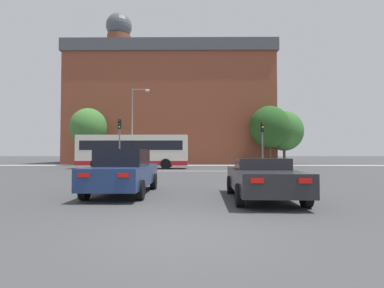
{
  "coord_description": "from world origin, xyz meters",
  "views": [
    {
      "loc": [
        0.28,
        -5.39,
        1.44
      ],
      "look_at": [
        0.03,
        23.64,
        2.42
      ],
      "focal_mm": 28.0,
      "sensor_mm": 36.0,
      "label": 1
    }
  ],
  "objects_px": {
    "traffic_light_near_left": "(120,136)",
    "street_lamp_junction": "(135,120)",
    "bus_crossing_lead": "(134,151)",
    "car_saloon_left": "(124,172)",
    "car_roadster_right": "(262,178)",
    "pedestrian_waiting": "(175,157)",
    "traffic_light_near_right": "(262,138)"
  },
  "relations": [
    {
      "from": "traffic_light_near_left",
      "to": "street_lamp_junction",
      "type": "relative_size",
      "value": 0.54
    },
    {
      "from": "bus_crossing_lead",
      "to": "car_saloon_left",
      "type": "bearing_deg",
      "value": 10.51
    },
    {
      "from": "bus_crossing_lead",
      "to": "traffic_light_near_left",
      "type": "relative_size",
      "value": 2.42
    },
    {
      "from": "bus_crossing_lead",
      "to": "traffic_light_near_left",
      "type": "distance_m",
      "value": 4.21
    },
    {
      "from": "street_lamp_junction",
      "to": "car_roadster_right",
      "type": "bearing_deg",
      "value": -68.17
    },
    {
      "from": "street_lamp_junction",
      "to": "pedestrian_waiting",
      "type": "relative_size",
      "value": 4.54
    },
    {
      "from": "car_roadster_right",
      "to": "street_lamp_junction",
      "type": "bearing_deg",
      "value": 113.51
    },
    {
      "from": "traffic_light_near_right",
      "to": "pedestrian_waiting",
      "type": "xyz_separation_m",
      "value": [
        -8.21,
        12.74,
        -1.71
      ]
    },
    {
      "from": "pedestrian_waiting",
      "to": "car_saloon_left",
      "type": "bearing_deg",
      "value": 130.1
    },
    {
      "from": "car_roadster_right",
      "to": "street_lamp_junction",
      "type": "distance_m",
      "value": 22.45
    },
    {
      "from": "bus_crossing_lead",
      "to": "pedestrian_waiting",
      "type": "bearing_deg",
      "value": 157.33
    },
    {
      "from": "car_roadster_right",
      "to": "car_saloon_left",
      "type": "bearing_deg",
      "value": 166.8
    },
    {
      "from": "traffic_light_near_right",
      "to": "car_roadster_right",
      "type": "bearing_deg",
      "value": -102.82
    },
    {
      "from": "car_roadster_right",
      "to": "pedestrian_waiting",
      "type": "height_order",
      "value": "pedestrian_waiting"
    },
    {
      "from": "bus_crossing_lead",
      "to": "pedestrian_waiting",
      "type": "relative_size",
      "value": 5.96
    },
    {
      "from": "bus_crossing_lead",
      "to": "street_lamp_junction",
      "type": "distance_m",
      "value": 3.15
    },
    {
      "from": "car_roadster_right",
      "to": "traffic_light_near_right",
      "type": "relative_size",
      "value": 1.12
    },
    {
      "from": "car_roadster_right",
      "to": "bus_crossing_lead",
      "type": "relative_size",
      "value": 0.43
    },
    {
      "from": "traffic_light_near_left",
      "to": "pedestrian_waiting",
      "type": "distance_m",
      "value": 13.35
    },
    {
      "from": "car_saloon_left",
      "to": "pedestrian_waiting",
      "type": "height_order",
      "value": "pedestrian_waiting"
    },
    {
      "from": "car_saloon_left",
      "to": "street_lamp_junction",
      "type": "height_order",
      "value": "street_lamp_junction"
    },
    {
      "from": "bus_crossing_lead",
      "to": "traffic_light_near_right",
      "type": "height_order",
      "value": "traffic_light_near_right"
    },
    {
      "from": "car_saloon_left",
      "to": "bus_crossing_lead",
      "type": "bearing_deg",
      "value": 100.83
    },
    {
      "from": "car_saloon_left",
      "to": "traffic_light_near_right",
      "type": "height_order",
      "value": "traffic_light_near_right"
    },
    {
      "from": "car_roadster_right",
      "to": "traffic_light_near_left",
      "type": "distance_m",
      "value": 18.25
    },
    {
      "from": "car_saloon_left",
      "to": "pedestrian_waiting",
      "type": "xyz_separation_m",
      "value": [
        0.12,
        27.28,
        0.25
      ]
    },
    {
      "from": "traffic_light_near_left",
      "to": "pedestrian_waiting",
      "type": "xyz_separation_m",
      "value": [
        3.98,
        12.61,
        -1.89
      ]
    },
    {
      "from": "traffic_light_near_right",
      "to": "traffic_light_near_left",
      "type": "xyz_separation_m",
      "value": [
        -12.19,
        0.14,
        0.18
      ]
    },
    {
      "from": "traffic_light_near_left",
      "to": "car_roadster_right",
      "type": "bearing_deg",
      "value": -61.65
    },
    {
      "from": "car_saloon_left",
      "to": "pedestrian_waiting",
      "type": "distance_m",
      "value": 27.28
    },
    {
      "from": "traffic_light_near_right",
      "to": "traffic_light_near_left",
      "type": "height_order",
      "value": "traffic_light_near_left"
    },
    {
      "from": "car_roadster_right",
      "to": "traffic_light_near_left",
      "type": "height_order",
      "value": "traffic_light_near_left"
    }
  ]
}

